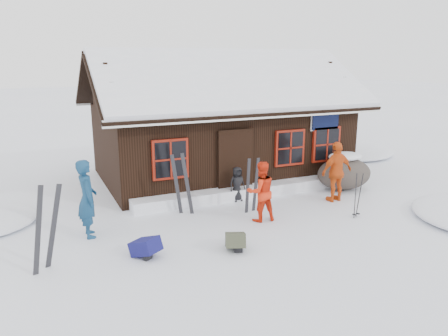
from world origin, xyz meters
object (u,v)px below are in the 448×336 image
Objects in this scene: skier_orange_left at (261,191)px; backpack_blue at (146,250)px; boulder at (344,172)px; skier_crouched at (237,184)px; ski_pair_left at (46,229)px; skier_orange_right at (337,172)px; backpack_olive at (235,243)px; skier_teal at (87,199)px; ski_poles at (357,196)px.

skier_orange_left reaches higher than backpack_blue.
boulder reaches higher than backpack_blue.
skier_crouched is 0.58× the size of ski_pair_left.
skier_orange_right reaches higher than backpack_blue.
skier_orange_left is 2.02m from backpack_olive.
skier_teal is 6.95m from skier_orange_right.
boulder is 9.15m from ski_pair_left.
backpack_blue is at bearing -25.79° from ski_pair_left.
skier_orange_right is (6.94, -0.25, -0.04)m from skier_teal.
ski_poles is (2.27, -2.52, 0.07)m from skier_crouched.
ski_pair_left is 7.56m from ski_poles.
boulder reaches higher than skier_crouched.
ski_poles is at bearing -51.53° from skier_crouched.
skier_crouched is at bearing 175.14° from boulder.
boulder is at bearing -87.37° from skier_teal.
ski_pair_left is 1.43× the size of ski_poles.
skier_orange_left is 0.86× the size of boulder.
skier_teal reaches higher than skier_orange_right.
ski_pair_left is 3.10× the size of backpack_blue.
skier_orange_left is at bearing -10.68° from ski_pair_left.
skier_orange_right is at bearing -28.07° from skier_crouched.
backpack_blue is at bearing -171.70° from backpack_olive.
backpack_olive is (-5.17, -2.75, -0.39)m from boulder.
ski_pair_left is at bearing 138.89° from backpack_blue.
backpack_olive is (3.76, -0.74, -0.69)m from ski_pair_left.
ski_pair_left is (-5.28, -2.32, 0.34)m from skier_crouched.
ski_pair_left is (-7.90, -1.12, -0.04)m from skier_orange_right.
skier_orange_right is 6.22m from backpack_blue.
ski_pair_left reaches higher than skier_orange_left.
skier_teal is 1.67m from ski_pair_left.
ski_poles is at bearing 72.15° from skier_orange_right.
backpack_blue is 1.02× the size of backpack_olive.
backpack_olive is at bearing 48.79° from skier_orange_left.
ski_poles reaches higher than backpack_olive.
backpack_blue is (1.88, -0.28, -0.69)m from ski_pair_left.
skier_teal is 1.05× the size of skier_orange_right.
backpack_olive is at bearing -128.92° from skier_teal.
skier_orange_left is 0.88× the size of ski_pair_left.
skier_crouched is at bearing -91.11° from skier_orange_left.
backpack_blue is (-3.40, -2.59, -0.35)m from skier_crouched.
skier_orange_right reaches higher than backpack_olive.
skier_orange_left is 1.26× the size of ski_poles.
ski_pair_left is (-5.12, -0.61, 0.06)m from skier_orange_left.
skier_orange_right reaches higher than boulder.
skier_crouched is at bearing 6.23° from ski_pair_left.
skier_orange_right is 1.43× the size of ski_poles.
skier_teal is 1.18× the size of skier_orange_left.
backpack_blue reaches higher than backpack_olive.
backpack_blue is (-6.02, -1.39, -0.73)m from skier_orange_right.
skier_teal is at bearing 166.58° from ski_poles.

